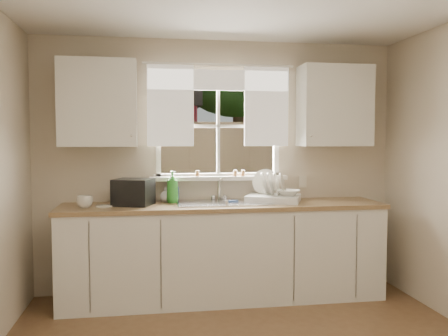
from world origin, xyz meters
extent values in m
cube|color=beige|center=(0.00, 2.00, 0.57)|extent=(3.60, 0.02, 1.15)
cube|color=beige|center=(0.00, 2.00, 2.33)|extent=(3.60, 0.02, 0.35)
cube|color=beige|center=(-1.20, 2.00, 1.65)|extent=(1.20, 0.02, 1.00)
cube|color=beige|center=(1.20, 2.00, 1.65)|extent=(1.20, 0.02, 1.00)
cube|color=white|center=(0.00, 2.02, 1.15)|extent=(1.30, 0.06, 0.05)
cube|color=white|center=(0.00, 2.02, 2.15)|extent=(1.30, 0.06, 0.05)
cube|color=white|center=(-0.60, 2.02, 1.65)|extent=(0.05, 0.06, 1.05)
cube|color=white|center=(0.60, 2.02, 1.65)|extent=(0.05, 0.06, 1.05)
cube|color=white|center=(0.00, 2.02, 1.65)|extent=(0.03, 0.04, 1.00)
cube|color=white|center=(0.00, 2.02, 1.65)|extent=(1.20, 0.04, 0.03)
cube|color=white|center=(0.00, 1.96, 1.13)|extent=(1.38, 0.14, 0.04)
cylinder|color=white|center=(0.00, 1.94, 2.25)|extent=(1.50, 0.02, 0.02)
cube|color=white|center=(-0.48, 1.95, 1.85)|extent=(0.45, 0.02, 0.80)
cube|color=white|center=(0.48, 1.95, 1.85)|extent=(0.45, 0.02, 0.80)
cube|color=white|center=(0.00, 1.95, 2.10)|extent=(1.40, 0.02, 0.20)
cube|color=silver|center=(0.00, 1.68, 0.43)|extent=(3.00, 0.62, 0.87)
cube|color=olive|center=(0.00, 1.68, 0.89)|extent=(3.04, 0.65, 0.04)
cube|color=silver|center=(-1.15, 1.82, 1.85)|extent=(0.70, 0.33, 0.80)
cube|color=silver|center=(1.15, 1.82, 1.85)|extent=(0.70, 0.33, 0.80)
cube|color=beige|center=(0.88, 1.99, 1.08)|extent=(0.08, 0.01, 0.12)
cylinder|color=brown|center=(0.24, 1.94, 1.18)|extent=(0.04, 0.04, 0.06)
cylinder|color=brown|center=(0.16, 1.94, 1.18)|extent=(0.04, 0.04, 0.06)
cylinder|color=brown|center=(-0.22, 1.94, 1.18)|extent=(0.04, 0.04, 0.06)
cube|color=#335421|center=(0.00, 7.00, -0.02)|extent=(20.00, 10.00, 0.02)
cube|color=#977553|center=(0.00, 5.00, 0.90)|extent=(8.00, 0.10, 1.80)
cube|color=maroon|center=(-1.20, 8.50, 1.10)|extent=(3.00, 3.00, 2.20)
cube|color=black|center=(-1.20, 8.50, 2.35)|extent=(3.20, 3.20, 0.30)
cylinder|color=#423021|center=(1.40, 8.00, 1.60)|extent=(0.36, 0.36, 3.20)
sphere|color=#214716|center=(1.40, 8.00, 4.00)|extent=(4.00, 4.00, 4.00)
sphere|color=#214716|center=(0.30, 9.50, 4.50)|extent=(3.20, 3.20, 3.20)
cube|color=#B7B7BC|center=(0.00, 1.71, 0.83)|extent=(0.84, 0.46, 0.18)
cube|color=#B7B7BC|center=(0.00, 1.71, 0.92)|extent=(0.88, 0.50, 0.01)
cube|color=#B7B7BC|center=(0.00, 1.71, 0.89)|extent=(0.02, 0.41, 0.14)
cylinder|color=silver|center=(0.00, 1.96, 1.02)|extent=(0.03, 0.03, 0.22)
cylinder|color=silver|center=(0.00, 1.88, 1.13)|extent=(0.02, 0.18, 0.02)
sphere|color=silver|center=(-0.06, 1.96, 0.94)|extent=(0.05, 0.05, 0.05)
sphere|color=silver|center=(0.06, 1.96, 0.94)|extent=(0.05, 0.05, 0.05)
cube|color=white|center=(0.50, 1.72, 0.94)|extent=(0.61, 0.54, 0.07)
cylinder|color=white|center=(0.45, 1.84, 1.10)|extent=(0.27, 0.17, 0.25)
cylinder|color=white|center=(0.41, 1.76, 1.09)|extent=(0.15, 0.23, 0.22)
cylinder|color=white|center=(0.47, 1.74, 1.09)|extent=(0.15, 0.23, 0.22)
cylinder|color=white|center=(0.53, 1.71, 1.09)|extent=(0.15, 0.23, 0.22)
cylinder|color=white|center=(0.58, 1.69, 1.09)|extent=(0.15, 0.23, 0.22)
imported|color=white|center=(0.64, 1.68, 1.00)|extent=(0.29, 0.29, 0.05)
imported|color=green|center=(-0.47, 1.83, 1.06)|extent=(0.15, 0.15, 0.30)
imported|color=#3240BD|center=(-0.46, 1.88, 1.02)|extent=(0.12, 0.12, 0.21)
imported|color=#BEB99D|center=(-0.53, 1.88, 0.98)|extent=(0.13, 0.13, 0.15)
cylinder|color=beige|center=(-1.10, 1.65, 0.92)|extent=(0.15, 0.15, 0.01)
imported|color=silver|center=(-1.26, 1.59, 0.97)|extent=(0.17, 0.17, 0.11)
cube|color=black|center=(-0.84, 1.72, 1.03)|extent=(0.41, 0.38, 0.24)
camera|label=1|loc=(-0.70, -2.71, 1.52)|focal=38.00mm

